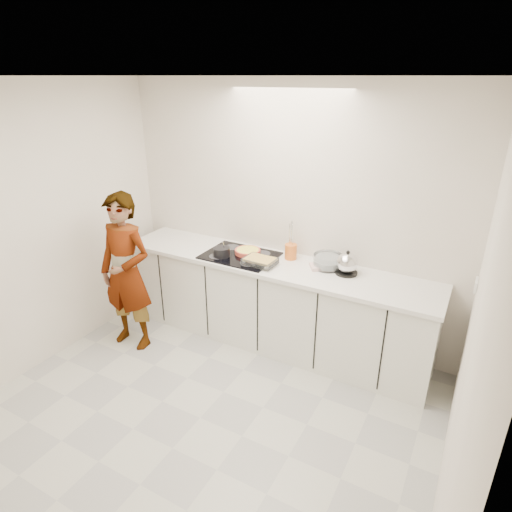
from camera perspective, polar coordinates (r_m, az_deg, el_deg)
The scene contains 16 objects.
floor at distance 3.79m, azimuth -7.45°, elevation -20.62°, with size 3.60×3.20×0.00m, color beige.
ceiling at distance 2.76m, azimuth -10.41°, elevation 22.57°, with size 3.60×3.20×0.00m, color white.
wall_back at distance 4.34m, azimuth 4.09°, elevation 5.41°, with size 3.60×0.00×2.60m, color silver.
wall_left at distance 4.32m, azimuth -28.17°, elevation 2.63°, with size 0.00×3.20×2.60m, color silver.
wall_right at distance 2.55m, azimuth 26.79°, elevation -10.66°, with size 0.02×3.20×2.60m.
base_cabinets at distance 4.41m, azimuth 2.02°, elevation -6.47°, with size 3.20×0.58×0.87m, color silver.
countertop at distance 4.21m, azimuth 2.10°, elevation -1.06°, with size 3.24×0.64×0.04m, color white.
hob at distance 4.34m, azimuth -2.14°, elevation 0.07°, with size 0.72×0.54×0.01m, color black.
tart_dish at distance 4.36m, azimuth -1.12°, elevation 0.64°, with size 0.27×0.27×0.04m.
saucepan at distance 4.30m, azimuth -4.61°, elevation 0.55°, with size 0.20×0.20×0.16m.
baking_dish at distance 4.11m, azimuth 0.54°, elevation -0.63°, with size 0.31×0.23×0.06m.
mixing_bowl at distance 4.11m, azimuth 9.57°, elevation -0.76°, with size 0.34×0.34×0.13m.
tea_towel at distance 4.11m, azimuth 8.71°, elevation -1.41°, with size 0.21×0.15×0.03m, color white.
kettle at distance 4.00m, azimuth 12.04°, elevation -1.05°, with size 0.24×0.24×0.23m.
utensil_crock at distance 4.26m, azimuth 4.66°, elevation 0.59°, with size 0.12×0.12×0.15m, color orange.
cook at distance 4.41m, azimuth -16.92°, elevation -2.15°, with size 0.59×0.39×1.61m, color silver.
Camera 1 is at (1.71, -2.16, 2.60)m, focal length 30.00 mm.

